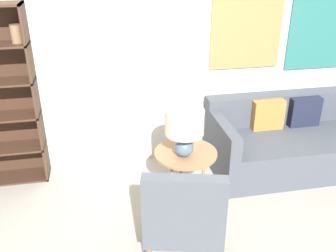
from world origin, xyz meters
TOP-DOWN VIEW (x-y plane):
  - wall_back at (0.04, 2.03)m, footprint 6.40×0.08m
  - armchair at (-0.07, 0.22)m, footprint 0.69×0.68m
  - couch at (1.48, 1.55)m, footprint 1.80×0.92m
  - side_table at (0.16, 1.13)m, footprint 0.60×0.60m
  - table_lamp at (0.13, 1.07)m, footprint 0.35×0.35m

SIDE VIEW (x-z plane):
  - couch at x=1.48m, z-range -0.09..0.68m
  - side_table at x=0.16m, z-range 0.22..0.76m
  - armchair at x=-0.07m, z-range 0.07..1.02m
  - table_lamp at x=0.13m, z-range 0.61..1.07m
  - wall_back at x=0.04m, z-range 0.00..2.70m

